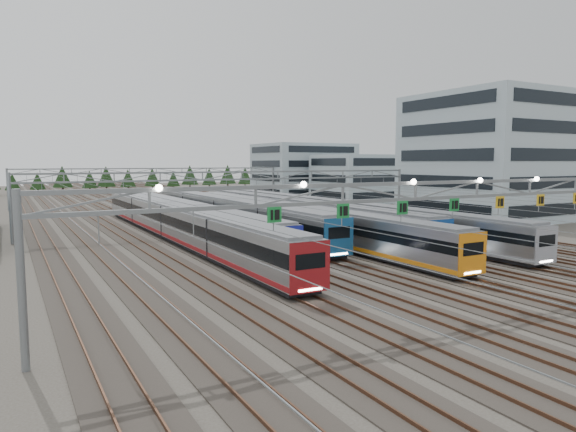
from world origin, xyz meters
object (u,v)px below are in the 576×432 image
train_c (225,212)px  gantry_near (478,192)px  train_b (191,215)px  depot_bldg_north (303,171)px  gantry_far (156,175)px  train_f (335,213)px  gantry_mid (242,182)px  depot_bldg_south (484,157)px  depot_bldg_mid (353,179)px  train_d (290,219)px  train_e (290,212)px  train_a (174,221)px

train_c → gantry_near: size_ratio=0.98×
train_b → depot_bldg_north: 66.54m
train_c → depot_bldg_north: 64.20m
gantry_far → depot_bldg_north: depot_bldg_north is taller
gantry_far → depot_bldg_north: size_ratio=2.56×
train_b → train_f: (18.00, -7.94, 0.11)m
train_b → gantry_mid: size_ratio=0.97×
train_f → gantry_far: (-11.25, 51.26, 4.26)m
depot_bldg_south → depot_bldg_north: depot_bldg_south is taller
train_c → depot_bldg_mid: (43.18, 29.51, 3.07)m
depot_bldg_north → train_d: bearing=-122.0°
train_e → depot_bldg_south: (32.74, -5.34, 7.81)m
train_a → gantry_mid: (11.25, 5.73, 4.13)m
train_c → gantry_mid: (2.25, -0.75, 4.06)m
train_a → gantry_near: gantry_near is taller
train_e → gantry_near: bearing=-100.0°
gantry_mid → depot_bldg_mid: 50.91m
gantry_near → depot_bldg_south: (39.53, 33.16, 2.90)m
gantry_mid → train_c: bearing=161.5°
train_f → train_b: bearing=156.2°
gantry_far → gantry_mid: bearing=-90.0°
gantry_near → gantry_far: (0.05, 85.12, -0.70)m
gantry_mid → train_e: bearing=-13.5°
train_a → gantry_mid: gantry_mid is taller
depot_bldg_south → depot_bldg_mid: bearing=87.8°
depot_bldg_mid → depot_bldg_north: (-1.75, 19.33, 1.48)m
train_b → depot_bldg_north: size_ratio=2.50×
gantry_mid → gantry_far: bearing=90.0°
train_a → depot_bldg_north: depot_bldg_north is taller
train_c → depot_bldg_south: (41.74, -7.71, 7.67)m
train_f → train_a: bearing=178.6°
train_b → gantry_mid: gantry_mid is taller
gantry_near → train_c: bearing=93.1°
train_c → train_d: bearing=-66.3°
train_d → train_f: 9.57m
train_b → gantry_near: bearing=-80.9°
train_a → gantry_near: (11.20, -34.39, 4.83)m
train_f → gantry_near: 36.03m
gantry_far → gantry_near: bearing=-90.0°
gantry_near → depot_bldg_north: bearing=66.4°
train_b → depot_bldg_south: (46.24, -8.64, 7.97)m
train_a → train_e: (18.00, 4.11, -0.08)m
depot_bldg_north → gantry_near: bearing=-113.6°
gantry_mid → depot_bldg_north: depot_bldg_north is taller
train_e → gantry_far: bearing=98.2°
gantry_mid → train_a: bearing=-153.0°
train_f → gantry_far: gantry_far is taller
depot_bldg_south → train_a: bearing=178.6°
train_d → gantry_near: gantry_near is taller
gantry_near → train_d: bearing=85.7°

